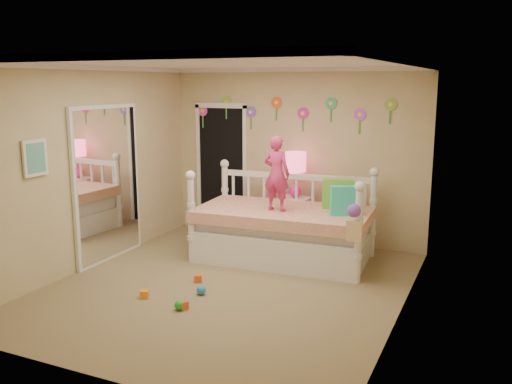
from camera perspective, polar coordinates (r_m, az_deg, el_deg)
The scene contains 18 objects.
floor at distance 6.60m, azimuth -2.98°, elevation -9.86°, with size 4.00×4.50×0.01m, color #7F684C.
ceiling at distance 6.15m, azimuth -3.24°, elevation 13.34°, with size 4.00×4.50×0.01m, color white.
back_wall at distance 8.28m, azimuth 4.08°, elevation 3.81°, with size 4.00×0.01×2.60m, color tan.
left_wall at distance 7.37m, azimuth -17.06°, elevation 2.39°, with size 0.01×4.50×2.60m, color tan.
right_wall at distance 5.63m, azimuth 15.30°, elevation -0.17°, with size 0.01×4.50×2.60m, color tan.
crown_molding at distance 6.15m, azimuth -3.23°, elevation 13.06°, with size 4.00×4.50×0.06m, color white, non-canonical shape.
daybed at distance 7.41m, azimuth 2.90°, elevation -2.29°, with size 2.36×1.27×1.28m, color white, non-canonical shape.
pillow_turquoise at distance 7.08m, azimuth 9.32°, elevation -0.89°, with size 0.38×0.13×0.38m, color #26BFB4.
pillow_lime at distance 7.44m, azimuth 8.58°, elevation -0.19°, with size 0.42×0.16×0.40m, color #70CC3E.
child at distance 7.17m, azimuth 2.16°, elevation 1.93°, with size 0.36×0.24×1.00m, color #DB3174.
nightstand at distance 8.16m, azimuth 4.08°, elevation -3.02°, with size 0.43×0.33×0.72m, color white.
table_lamp at distance 8.00m, azimuth 4.16°, elevation 2.58°, with size 0.31×0.31×0.67m.
closet_doorway at distance 8.81m, azimuth -3.63°, elevation 2.53°, with size 0.90×0.04×2.07m, color black.
flower_decals at distance 8.24m, azimuth 3.52°, elevation 8.25°, with size 3.40×0.02×0.50m, color #B2668C, non-canonical shape.
mirror_closet at distance 7.61m, azimuth -15.24°, elevation 0.85°, with size 0.07×1.30×2.10m, color white.
wall_picture at distance 6.67m, azimuth -22.07°, elevation 3.34°, with size 0.05×0.34×0.42m, color white.
hanging_bag at distance 6.44m, azimuth 10.11°, elevation -3.28°, with size 0.20×0.16×0.36m, color beige, non-canonical shape.
toy_scatter at distance 6.29m, azimuth -8.94°, elevation -10.52°, with size 0.80×1.30×0.11m, color #996666, non-canonical shape.
Camera 1 is at (2.84, -5.46, 2.39)m, focal length 38.31 mm.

